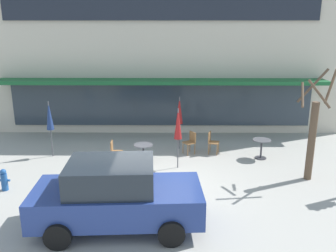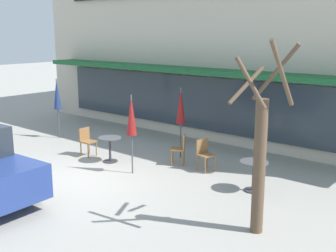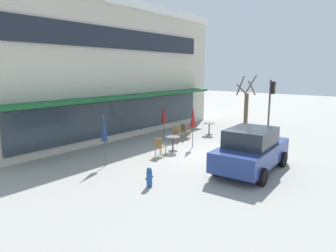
{
  "view_description": "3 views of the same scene",
  "coord_description": "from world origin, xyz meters",
  "px_view_note": "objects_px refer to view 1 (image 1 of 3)",
  "views": [
    {
      "loc": [
        0.48,
        -10.34,
        4.98
      ],
      "look_at": [
        0.36,
        2.68,
        1.27
      ],
      "focal_mm": 38.0,
      "sensor_mm": 36.0,
      "label": 1
    },
    {
      "loc": [
        8.64,
        -6.25,
        3.82
      ],
      "look_at": [
        0.57,
        3.38,
        1.03
      ],
      "focal_mm": 45.0,
      "sensor_mm": 36.0,
      "label": 2
    },
    {
      "loc": [
        -11.99,
        -6.94,
        4.01
      ],
      "look_at": [
        0.52,
        3.15,
        1.0
      ],
      "focal_mm": 32.0,
      "sensor_mm": 36.0,
      "label": 3
    }
  ],
  "objects_px": {
    "patio_umbrella_cream_folded": "(178,124)",
    "street_tree": "(312,133)",
    "cafe_chair_1": "(212,141)",
    "parked_sedan": "(116,195)",
    "patio_umbrella_corner_open": "(179,111)",
    "patio_umbrella_green_folded": "(49,116)",
    "cafe_table_near_wall": "(261,146)",
    "cafe_chair_0": "(115,151)",
    "fire_hydrant": "(4,180)",
    "cafe_table_streetside": "(143,151)",
    "cafe_chair_2": "(191,141)"
  },
  "relations": [
    {
      "from": "fire_hydrant",
      "to": "parked_sedan",
      "type": "bearing_deg",
      "value": -28.08
    },
    {
      "from": "patio_umbrella_green_folded",
      "to": "patio_umbrella_corner_open",
      "type": "xyz_separation_m",
      "value": [
        4.99,
        0.92,
        0.0
      ]
    },
    {
      "from": "cafe_chair_2",
      "to": "fire_hydrant",
      "type": "relative_size",
      "value": 1.26
    },
    {
      "from": "street_tree",
      "to": "cafe_chair_2",
      "type": "bearing_deg",
      "value": 147.75
    },
    {
      "from": "patio_umbrella_corner_open",
      "to": "cafe_chair_0",
      "type": "distance_m",
      "value": 3.17
    },
    {
      "from": "cafe_chair_1",
      "to": "parked_sedan",
      "type": "bearing_deg",
      "value": -119.06
    },
    {
      "from": "patio_umbrella_corner_open",
      "to": "parked_sedan",
      "type": "xyz_separation_m",
      "value": [
        -1.71,
        -5.97,
        -0.75
      ]
    },
    {
      "from": "cafe_chair_1",
      "to": "parked_sedan",
      "type": "xyz_separation_m",
      "value": [
        -3.01,
        -5.41,
        0.35
      ]
    },
    {
      "from": "cafe_chair_1",
      "to": "street_tree",
      "type": "bearing_deg",
      "value": -39.24
    },
    {
      "from": "cafe_table_streetside",
      "to": "cafe_chair_1",
      "type": "distance_m",
      "value": 2.89
    },
    {
      "from": "cafe_chair_2",
      "to": "fire_hydrant",
      "type": "bearing_deg",
      "value": -150.58
    },
    {
      "from": "patio_umbrella_corner_open",
      "to": "street_tree",
      "type": "height_order",
      "value": "street_tree"
    },
    {
      "from": "cafe_chair_1",
      "to": "cafe_chair_2",
      "type": "xyz_separation_m",
      "value": [
        -0.85,
        -0.01,
        0.0
      ]
    },
    {
      "from": "patio_umbrella_green_folded",
      "to": "patio_umbrella_cream_folded",
      "type": "distance_m",
      "value": 5.03
    },
    {
      "from": "patio_umbrella_corner_open",
      "to": "patio_umbrella_green_folded",
      "type": "bearing_deg",
      "value": -169.51
    },
    {
      "from": "cafe_chair_1",
      "to": "cafe_chair_2",
      "type": "distance_m",
      "value": 0.85
    },
    {
      "from": "cafe_chair_0",
      "to": "street_tree",
      "type": "distance_m",
      "value": 6.87
    },
    {
      "from": "cafe_table_streetside",
      "to": "fire_hydrant",
      "type": "distance_m",
      "value": 4.73
    },
    {
      "from": "cafe_table_streetside",
      "to": "parked_sedan",
      "type": "height_order",
      "value": "parked_sedan"
    },
    {
      "from": "cafe_chair_0",
      "to": "cafe_chair_2",
      "type": "distance_m",
      "value": 3.08
    },
    {
      "from": "cafe_table_near_wall",
      "to": "cafe_chair_1",
      "type": "bearing_deg",
      "value": 163.9
    },
    {
      "from": "patio_umbrella_cream_folded",
      "to": "cafe_chair_2",
      "type": "bearing_deg",
      "value": 70.07
    },
    {
      "from": "cafe_chair_1",
      "to": "patio_umbrella_green_folded",
      "type": "bearing_deg",
      "value": -176.62
    },
    {
      "from": "patio_umbrella_green_folded",
      "to": "patio_umbrella_corner_open",
      "type": "bearing_deg",
      "value": 10.49
    },
    {
      "from": "street_tree",
      "to": "cafe_chair_0",
      "type": "bearing_deg",
      "value": 169.49
    },
    {
      "from": "street_tree",
      "to": "cafe_table_near_wall",
      "type": "bearing_deg",
      "value": 120.61
    },
    {
      "from": "cafe_chair_0",
      "to": "fire_hydrant",
      "type": "height_order",
      "value": "cafe_chair_0"
    },
    {
      "from": "cafe_table_near_wall",
      "to": "cafe_chair_0",
      "type": "xyz_separation_m",
      "value": [
        -5.55,
        -0.65,
        0.01
      ]
    },
    {
      "from": "cafe_chair_1",
      "to": "parked_sedan",
      "type": "relative_size",
      "value": 0.21
    },
    {
      "from": "cafe_table_streetside",
      "to": "cafe_chair_2",
      "type": "bearing_deg",
      "value": 32.49
    },
    {
      "from": "patio_umbrella_cream_folded",
      "to": "cafe_chair_0",
      "type": "bearing_deg",
      "value": 172.59
    },
    {
      "from": "parked_sedan",
      "to": "cafe_chair_2",
      "type": "bearing_deg",
      "value": 68.26
    },
    {
      "from": "cafe_table_near_wall",
      "to": "parked_sedan",
      "type": "height_order",
      "value": "parked_sedan"
    },
    {
      "from": "cafe_chair_2",
      "to": "fire_hydrant",
      "type": "xyz_separation_m",
      "value": [
        -5.97,
        -3.37,
        -0.17
      ]
    },
    {
      "from": "cafe_table_near_wall",
      "to": "street_tree",
      "type": "relative_size",
      "value": 0.2
    },
    {
      "from": "cafe_chair_0",
      "to": "parked_sedan",
      "type": "xyz_separation_m",
      "value": [
        0.7,
        -4.23,
        0.35
      ]
    },
    {
      "from": "patio_umbrella_cream_folded",
      "to": "street_tree",
      "type": "height_order",
      "value": "street_tree"
    },
    {
      "from": "patio_umbrella_corner_open",
      "to": "cafe_chair_0",
      "type": "bearing_deg",
      "value": -144.24
    },
    {
      "from": "cafe_table_near_wall",
      "to": "cafe_chair_1",
      "type": "xyz_separation_m",
      "value": [
        -1.84,
        0.53,
        0.01
      ]
    },
    {
      "from": "cafe_table_near_wall",
      "to": "cafe_chair_1",
      "type": "distance_m",
      "value": 1.92
    },
    {
      "from": "cafe_table_streetside",
      "to": "cafe_chair_2",
      "type": "distance_m",
      "value": 2.13
    },
    {
      "from": "cafe_chair_2",
      "to": "street_tree",
      "type": "bearing_deg",
      "value": -32.25
    },
    {
      "from": "cafe_table_near_wall",
      "to": "patio_umbrella_green_folded",
      "type": "xyz_separation_m",
      "value": [
        -8.13,
        0.16,
        1.11
      ]
    },
    {
      "from": "cafe_table_near_wall",
      "to": "cafe_chair_2",
      "type": "distance_m",
      "value": 2.75
    },
    {
      "from": "fire_hydrant",
      "to": "patio_umbrella_green_folded",
      "type": "bearing_deg",
      "value": 79.95
    },
    {
      "from": "cafe_chair_1",
      "to": "parked_sedan",
      "type": "distance_m",
      "value": 6.2
    },
    {
      "from": "cafe_table_near_wall",
      "to": "patio_umbrella_corner_open",
      "type": "xyz_separation_m",
      "value": [
        -3.14,
        1.09,
        1.11
      ]
    },
    {
      "from": "cafe_table_near_wall",
      "to": "fire_hydrant",
      "type": "bearing_deg",
      "value": -161.83
    },
    {
      "from": "street_tree",
      "to": "fire_hydrant",
      "type": "distance_m",
      "value": 9.91
    },
    {
      "from": "patio_umbrella_corner_open",
      "to": "patio_umbrella_cream_folded",
      "type": "bearing_deg",
      "value": -92.55
    }
  ]
}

